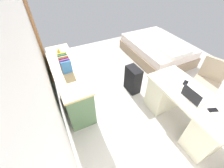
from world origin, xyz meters
name	(u,v)px	position (x,y,z in m)	size (l,w,h in m)	color
ground_plane	(146,86)	(0.00, 0.00, 0.00)	(5.20, 5.20, 0.00)	beige
wall_back	(38,64)	(0.00, 2.03, 1.26)	(4.20, 0.10, 2.52)	white
door_wooden	(37,35)	(1.55, 1.95, 1.02)	(0.88, 0.05, 2.04)	#936038
desk	(184,109)	(-1.09, 0.07, 0.39)	(1.44, 0.67, 0.75)	beige
office_chair	(205,85)	(-0.83, -0.74, 0.42)	(0.59, 0.59, 0.94)	black
credenza	(70,82)	(0.46, 1.65, 0.40)	(1.80, 0.48, 0.80)	#4C6B47
bed	(157,50)	(0.92, -1.00, 0.24)	(1.91, 1.42, 0.58)	gray
suitcase_black	(133,80)	(0.05, 0.38, 0.30)	(0.36, 0.22, 0.60)	black
laptop	(193,97)	(-1.14, 0.15, 0.79)	(0.31, 0.22, 0.21)	silver
computer_mouse	(181,87)	(-0.88, 0.11, 0.76)	(0.06, 0.10, 0.03)	white
cell_phone_near_laptop	(213,110)	(-1.43, 0.05, 0.75)	(0.07, 0.14, 0.01)	black
cell_phone_by_mouse	(186,83)	(-0.84, -0.05, 0.75)	(0.07, 0.14, 0.01)	black
book_row	(65,63)	(0.40, 1.65, 0.91)	(0.35, 0.17, 0.23)	#3875B8
figurine_small	(58,50)	(1.02, 1.65, 0.85)	(0.08, 0.08, 0.11)	gold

